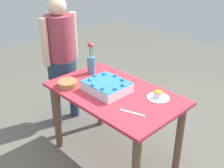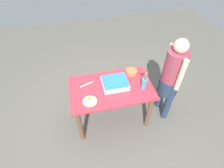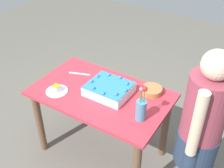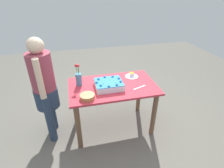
# 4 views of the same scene
# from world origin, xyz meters

# --- Properties ---
(ground_plane) EXTENTS (8.00, 8.00, 0.00)m
(ground_plane) POSITION_xyz_m (0.00, 0.00, 0.00)
(ground_plane) COLOR #625F56
(dining_table) EXTENTS (1.23, 0.74, 0.76)m
(dining_table) POSITION_xyz_m (0.00, 0.00, 0.62)
(dining_table) COLOR #BE313F
(dining_table) RESTS_ON ground_plane
(sheet_cake) EXTENTS (0.38, 0.32, 0.11)m
(sheet_cake) POSITION_xyz_m (0.07, 0.04, 0.81)
(sheet_cake) COLOR white
(sheet_cake) RESTS_ON dining_table
(serving_plate_with_slice) EXTENTS (0.20, 0.20, 0.07)m
(serving_plate_with_slice) POSITION_xyz_m (-0.35, -0.19, 0.78)
(serving_plate_with_slice) COLOR white
(serving_plate_with_slice) RESTS_ON dining_table
(cake_knife) EXTENTS (0.21, 0.09, 0.00)m
(cake_knife) POSITION_xyz_m (-0.35, 0.14, 0.77)
(cake_knife) COLOR silver
(cake_knife) RESTS_ON dining_table
(flower_vase) EXTENTS (0.08, 0.08, 0.32)m
(flower_vase) POSITION_xyz_m (0.46, -0.12, 0.88)
(flower_vase) COLOR teal
(flower_vase) RESTS_ON dining_table
(fruit_bowl) EXTENTS (0.19, 0.19, 0.05)m
(fruit_bowl) POSITION_xyz_m (0.39, 0.24, 0.79)
(fruit_bowl) COLOR #AF7343
(fruit_bowl) RESTS_ON dining_table
(person_standing) EXTENTS (0.31, 0.45, 1.49)m
(person_standing) POSITION_xyz_m (0.92, -0.06, 0.85)
(person_standing) COLOR #273750
(person_standing) RESTS_ON ground_plane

